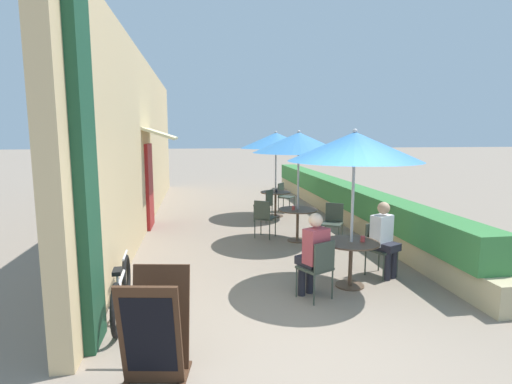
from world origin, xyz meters
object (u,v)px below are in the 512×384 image
seated_patron_near_right (313,251)px  patio_umbrella_mid (299,143)px  seated_patron_near_left (384,236)px  cafe_chair_far_right (266,203)px  patio_table_far (275,198)px  coffee_cup_mid (293,208)px  cafe_chair_mid_left (264,216)px  cafe_chair_mid_right (333,220)px  coffee_cup_far (276,191)px  patio_table_mid (298,217)px  patio_table_near (351,253)px  menu_board (156,327)px  bicycle_leaning (122,291)px  cafe_chair_near_left (378,245)px  cafe_chair_near_right (319,265)px  patio_umbrella_near (355,147)px  patio_umbrella_far (276,140)px  coffee_cup_near (363,239)px  cafe_chair_far_left (284,195)px

seated_patron_near_right → patio_umbrella_mid: bearing=52.1°
seated_patron_near_left → cafe_chair_far_right: bearing=-102.1°
seated_patron_near_right → patio_table_far: 5.71m
patio_umbrella_mid → coffee_cup_mid: size_ratio=26.92×
cafe_chair_mid_left → cafe_chair_mid_right: bearing=5.7°
coffee_cup_far → coffee_cup_mid: bearing=-93.0°
patio_table_mid → patio_table_far: size_ratio=1.00×
patio_table_near → menu_board: (-2.74, -1.96, -0.02)m
patio_table_mid → coffee_cup_far: coffee_cup_far is taller
coffee_cup_far → cafe_chair_far_right: bearing=-126.0°
cafe_chair_mid_left → bicycle_leaning: size_ratio=0.50×
coffee_cup_far → patio_table_near: bearing=-88.6°
cafe_chair_mid_right → coffee_cup_mid: size_ratio=9.67×
seated_patron_near_right → cafe_chair_mid_right: size_ratio=1.44×
cafe_chair_far_right → cafe_chair_mid_right: bearing=-118.9°
cafe_chair_near_left → cafe_chair_far_right: same height
cafe_chair_near_right → cafe_chair_mid_left: same height
coffee_cup_far → menu_board: size_ratio=0.09×
cafe_chair_mid_left → coffee_cup_mid: bearing=-2.9°
cafe_chair_far_right → cafe_chair_near_left: bearing=-128.0°
patio_umbrella_near → cafe_chair_near_left: patio_umbrella_near is taller
patio_table_near → patio_umbrella_near: bearing=-135.0°
patio_table_mid → patio_umbrella_far: patio_umbrella_far is taller
cafe_chair_far_right → seated_patron_near_right: bearing=-145.3°
cafe_chair_near_right → patio_umbrella_mid: (0.49, 3.12, 1.64)m
patio_umbrella_mid → menu_board: bearing=-119.0°
coffee_cup_mid → coffee_cup_near: bearing=-80.6°
cafe_chair_mid_right → patio_table_far: 3.07m
patio_umbrella_far → cafe_chair_far_right: size_ratio=2.79×
cafe_chair_far_right → patio_table_mid: bearing=-132.9°
cafe_chair_far_right → bicycle_leaning: bearing=-171.5°
patio_table_mid → coffee_cup_far: 2.54m
patio_table_mid → coffee_cup_near: bearing=-83.1°
patio_umbrella_near → menu_board: (-2.74, -1.96, -1.64)m
seated_patron_near_left → cafe_chair_near_right: (-1.34, -0.75, -0.17)m
cafe_chair_mid_right → menu_board: bearing=84.7°
cafe_chair_far_left → menu_board: menu_board is taller
patio_table_near → coffee_cup_near: 0.28m
coffee_cup_near → patio_table_mid: size_ratio=0.11×
cafe_chair_near_left → coffee_cup_far: size_ratio=9.67×
patio_umbrella_mid → cafe_chair_far_right: (-0.37, 1.99, -1.64)m
cafe_chair_mid_right → bicycle_leaning: cafe_chair_mid_right is taller
coffee_cup_near → menu_board: bearing=-146.4°
seated_patron_near_left → cafe_chair_mid_left: size_ratio=1.44×
cafe_chair_mid_left → cafe_chair_near_right: bearing=-54.8°
patio_table_far → coffee_cup_near: bearing=-86.8°
patio_umbrella_near → bicycle_leaning: 3.82m
seated_patron_near_right → patio_table_mid: size_ratio=1.46×
seated_patron_near_right → patio_umbrella_near: bearing=-2.6°
cafe_chair_near_left → seated_patron_near_right: size_ratio=0.70×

